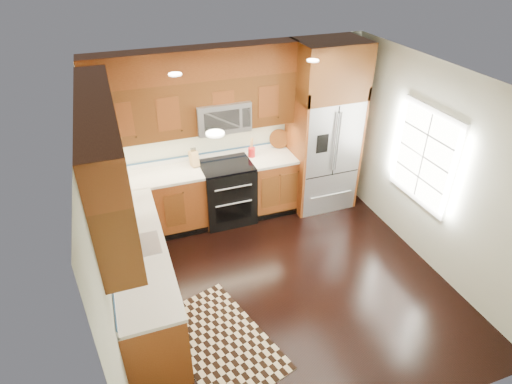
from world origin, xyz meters
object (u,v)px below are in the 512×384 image
object	(u,v)px
refrigerator	(324,128)
knife_block	(194,158)
utensil_crock	(252,150)
range	(227,192)
rug	(220,341)

from	to	relation	value
refrigerator	knife_block	distance (m)	2.01
refrigerator	utensil_crock	size ratio (longest dim) A/B	8.61
knife_block	utensil_crock	size ratio (longest dim) A/B	0.95
range	knife_block	xyz separation A→B (m)	(-0.44, 0.14, 0.59)
rug	utensil_crock	world-z (taller)	utensil_crock
range	refrigerator	xyz separation A→B (m)	(1.55, -0.04, 0.83)
range	rug	xyz separation A→B (m)	(-0.77, -2.25, -0.46)
range	refrigerator	world-z (taller)	refrigerator
range	refrigerator	size ratio (longest dim) A/B	0.36
range	utensil_crock	bearing A→B (deg)	16.17
refrigerator	knife_block	xyz separation A→B (m)	(-1.99, 0.18, -0.25)
refrigerator	knife_block	bearing A→B (deg)	174.94
utensil_crock	refrigerator	bearing A→B (deg)	-8.48
range	rug	bearing A→B (deg)	-108.81
refrigerator	utensil_crock	distance (m)	1.15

